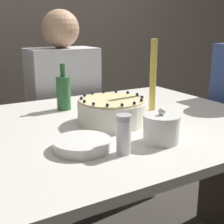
{
  "coord_description": "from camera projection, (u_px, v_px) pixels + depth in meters",
  "views": [
    {
      "loc": [
        -0.52,
        -1.04,
        1.1
      ],
      "look_at": [
        0.07,
        -0.02,
        0.77
      ],
      "focal_mm": 50.0,
      "sensor_mm": 36.0,
      "label": 1
    }
  ],
  "objects": [
    {
      "name": "cake",
      "position": [
        112.0,
        111.0,
        1.23
      ],
      "size": [
        0.27,
        0.27,
        0.11
      ],
      "color": "white",
      "rests_on": "dining_table"
    },
    {
      "name": "person_man_blue_shirt",
      "position": [
        64.0,
        123.0,
        1.93
      ],
      "size": [
        0.4,
        0.34,
        1.19
      ],
      "rotation": [
        0.0,
        0.0,
        3.14
      ],
      "color": "#595960",
      "rests_on": "ground_plane"
    },
    {
      "name": "sugar_shaker",
      "position": [
        124.0,
        134.0,
        0.93
      ],
      "size": [
        0.05,
        0.05,
        0.12
      ],
      "color": "white",
      "rests_on": "dining_table"
    },
    {
      "name": "candle",
      "position": [
        153.0,
        85.0,
        1.3
      ],
      "size": [
        0.06,
        0.06,
        0.32
      ],
      "color": "tan",
      "rests_on": "dining_table"
    },
    {
      "name": "sugar_bowl",
      "position": [
        161.0,
        128.0,
        1.02
      ],
      "size": [
        0.12,
        0.12,
        0.12
      ],
      "color": "silver",
      "rests_on": "dining_table"
    },
    {
      "name": "bottle",
      "position": [
        64.0,
        92.0,
        1.41
      ],
      "size": [
        0.06,
        0.06,
        0.21
      ],
      "color": "#2D6638",
      "rests_on": "dining_table"
    },
    {
      "name": "dining_table",
      "position": [
        94.0,
        149.0,
        1.25
      ],
      "size": [
        1.41,
        1.0,
        0.73
      ],
      "color": "beige",
      "rests_on": "ground_plane"
    },
    {
      "name": "plate_stack",
      "position": [
        82.0,
        144.0,
        0.97
      ],
      "size": [
        0.18,
        0.18,
        0.03
      ],
      "color": "silver",
      "rests_on": "dining_table"
    }
  ]
}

